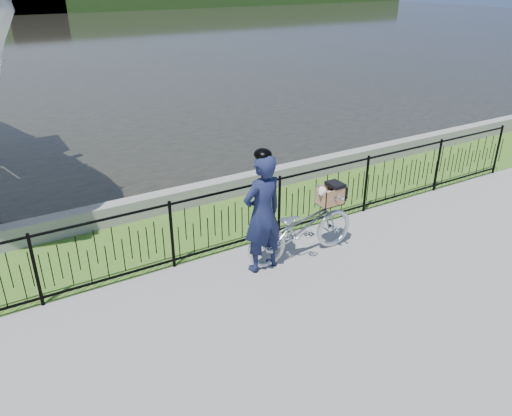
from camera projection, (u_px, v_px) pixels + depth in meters
ground at (281, 298)px, 7.23m from camera, size 120.00×120.00×0.00m
grass_strip at (204, 227)px, 9.25m from camera, size 60.00×2.00×0.01m
water at (6, 43)px, 32.83m from camera, size 120.00×120.00×0.00m
quay_wall at (182, 198)px, 9.94m from camera, size 60.00×0.30×0.40m
fence at (229, 220)px, 8.23m from camera, size 14.00×0.06×1.15m
bicycle_rig at (302, 227)px, 8.09m from camera, size 2.01×0.70×1.19m
cyclist at (262, 213)px, 7.56m from camera, size 0.75×0.54×1.98m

